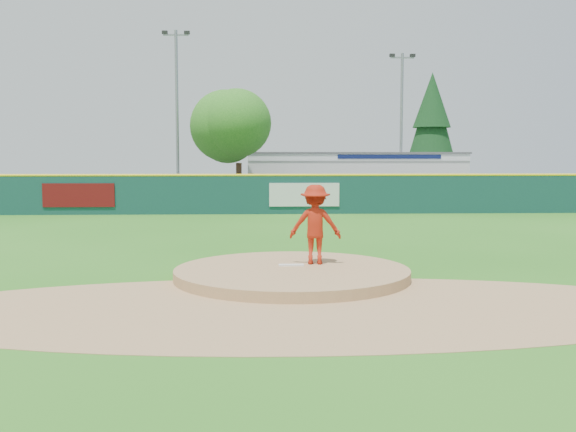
{
  "coord_description": "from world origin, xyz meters",
  "views": [
    {
      "loc": [
        -0.77,
        -14.83,
        2.77
      ],
      "look_at": [
        0.0,
        2.0,
        1.3
      ],
      "focal_mm": 40.0,
      "sensor_mm": 36.0,
      "label": 1
    }
  ],
  "objects_px": {
    "pitcher": "(315,224)",
    "conifer_tree": "(432,125)",
    "van": "(374,196)",
    "light_pole_left": "(177,109)",
    "light_pole_right": "(401,119)",
    "deciduous_tree": "(239,131)",
    "pool_building_grp": "(351,175)"
  },
  "relations": [
    {
      "from": "conifer_tree",
      "to": "light_pole_left",
      "type": "bearing_deg",
      "value": -154.65
    },
    {
      "from": "pitcher",
      "to": "conifer_tree",
      "type": "relative_size",
      "value": 0.2
    },
    {
      "from": "deciduous_tree",
      "to": "light_pole_right",
      "type": "relative_size",
      "value": 0.74
    },
    {
      "from": "pitcher",
      "to": "conifer_tree",
      "type": "bearing_deg",
      "value": -102.88
    },
    {
      "from": "light_pole_right",
      "to": "pool_building_grp",
      "type": "bearing_deg",
      "value": 135.05
    },
    {
      "from": "van",
      "to": "pitcher",
      "type": "bearing_deg",
      "value": 178.82
    },
    {
      "from": "van",
      "to": "light_pole_right",
      "type": "bearing_deg",
      "value": -10.5
    },
    {
      "from": "van",
      "to": "light_pole_right",
      "type": "relative_size",
      "value": 0.51
    },
    {
      "from": "pitcher",
      "to": "light_pole_left",
      "type": "relative_size",
      "value": 0.18
    },
    {
      "from": "van",
      "to": "pool_building_grp",
      "type": "bearing_deg",
      "value": 12.19
    },
    {
      "from": "pool_building_grp",
      "to": "light_pole_left",
      "type": "relative_size",
      "value": 1.38
    },
    {
      "from": "conifer_tree",
      "to": "light_pole_left",
      "type": "relative_size",
      "value": 0.86
    },
    {
      "from": "van",
      "to": "conifer_tree",
      "type": "relative_size",
      "value": 0.54
    },
    {
      "from": "conifer_tree",
      "to": "pitcher",
      "type": "bearing_deg",
      "value": -109.31
    },
    {
      "from": "van",
      "to": "light_pole_left",
      "type": "height_order",
      "value": "light_pole_left"
    },
    {
      "from": "pitcher",
      "to": "van",
      "type": "bearing_deg",
      "value": -97.59
    },
    {
      "from": "pitcher",
      "to": "light_pole_left",
      "type": "xyz_separation_m",
      "value": [
        -6.6,
        26.39,
        4.84
      ]
    },
    {
      "from": "conifer_tree",
      "to": "deciduous_tree",
      "type": "bearing_deg",
      "value": -143.75
    },
    {
      "from": "deciduous_tree",
      "to": "van",
      "type": "bearing_deg",
      "value": -22.22
    },
    {
      "from": "van",
      "to": "conifer_tree",
      "type": "bearing_deg",
      "value": -13.74
    },
    {
      "from": "light_pole_left",
      "to": "pool_building_grp",
      "type": "bearing_deg",
      "value": 22.6
    },
    {
      "from": "deciduous_tree",
      "to": "conifer_tree",
      "type": "distance_m",
      "value": 18.63
    },
    {
      "from": "pitcher",
      "to": "deciduous_tree",
      "type": "xyz_separation_m",
      "value": [
        -2.6,
        24.39,
        3.34
      ]
    },
    {
      "from": "light_pole_left",
      "to": "deciduous_tree",
      "type": "bearing_deg",
      "value": -26.57
    },
    {
      "from": "pitcher",
      "to": "van",
      "type": "relative_size",
      "value": 0.38
    },
    {
      "from": "pitcher",
      "to": "light_pole_left",
      "type": "distance_m",
      "value": 27.63
    },
    {
      "from": "van",
      "to": "light_pole_left",
      "type": "xyz_separation_m",
      "value": [
        -11.88,
        5.22,
        5.32
      ]
    },
    {
      "from": "pool_building_grp",
      "to": "light_pole_left",
      "type": "xyz_separation_m",
      "value": [
        -12.0,
        -4.99,
        4.39
      ]
    },
    {
      "from": "pitcher",
      "to": "light_pole_left",
      "type": "bearing_deg",
      "value": -69.54
    },
    {
      "from": "deciduous_tree",
      "to": "light_pole_right",
      "type": "bearing_deg",
      "value": 19.98
    },
    {
      "from": "pitcher",
      "to": "van",
      "type": "xyz_separation_m",
      "value": [
        5.29,
        21.17,
        -0.49
      ]
    },
    {
      "from": "conifer_tree",
      "to": "light_pole_left",
      "type": "xyz_separation_m",
      "value": [
        -19.0,
        -9.0,
        0.51
      ]
    }
  ]
}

